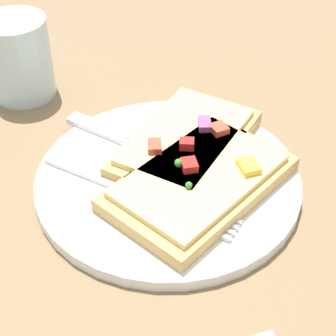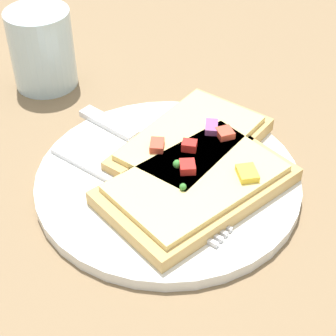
% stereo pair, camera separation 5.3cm
% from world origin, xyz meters
% --- Properties ---
extents(ground_plane, '(4.00, 4.00, 0.00)m').
position_xyz_m(ground_plane, '(0.00, 0.00, 0.00)').
color(ground_plane, '#7F6647').
extents(plate, '(0.25, 0.25, 0.01)m').
position_xyz_m(plate, '(0.00, 0.00, 0.01)').
color(plate, white).
rests_on(plate, ground).
extents(fork, '(0.15, 0.16, 0.01)m').
position_xyz_m(fork, '(-0.03, -0.02, 0.01)').
color(fork, silver).
rests_on(fork, plate).
extents(knife, '(0.14, 0.16, 0.01)m').
position_xyz_m(knife, '(-0.02, 0.06, 0.01)').
color(knife, silver).
rests_on(knife, plate).
extents(pizza_slice_main, '(0.20, 0.18, 0.03)m').
position_xyz_m(pizza_slice_main, '(0.02, -0.03, 0.02)').
color(pizza_slice_main, tan).
rests_on(pizza_slice_main, plate).
extents(pizza_slice_corner, '(0.18, 0.18, 0.03)m').
position_xyz_m(pizza_slice_corner, '(0.03, 0.03, 0.02)').
color(pizza_slice_corner, tan).
rests_on(pizza_slice_corner, plate).
extents(crumb_scatter, '(0.03, 0.01, 0.01)m').
position_xyz_m(crumb_scatter, '(0.03, -0.01, 0.02)').
color(crumb_scatter, tan).
rests_on(crumb_scatter, plate).
extents(drinking_glass, '(0.07, 0.07, 0.09)m').
position_xyz_m(drinking_glass, '(-0.11, 0.21, 0.05)').
color(drinking_glass, silver).
rests_on(drinking_glass, ground).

